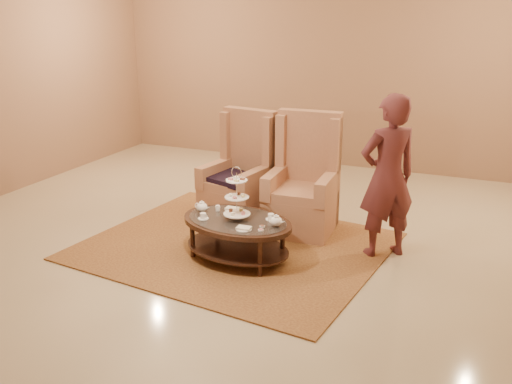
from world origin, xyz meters
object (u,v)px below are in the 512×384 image
at_px(armchair_right, 303,192).
at_px(person, 388,177).
at_px(tea_table, 237,227).
at_px(armchair_left, 241,183).

distance_m(armchair_right, person, 1.19).
relative_size(tea_table, armchair_right, 0.96).
bearing_deg(tea_table, person, 37.86).
bearing_deg(tea_table, armchair_left, 122.07).
bearing_deg(armchair_right, tea_table, -110.56).
bearing_deg(armchair_right, armchair_left, 173.16).
bearing_deg(armchair_right, person, -22.39).
bearing_deg(tea_table, armchair_right, 81.98).
xyz_separation_m(armchair_left, person, (1.90, -0.43, 0.42)).
distance_m(armchair_left, person, 1.99).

